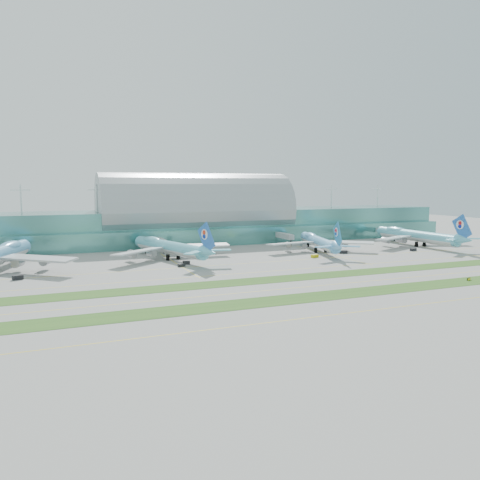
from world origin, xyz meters
name	(u,v)px	position (x,y,z in m)	size (l,w,h in m)	color
ground	(294,279)	(0.00, 0.00, 0.00)	(700.00, 700.00, 0.00)	gray
terminal	(196,219)	(0.01, 128.79, 14.23)	(340.00, 69.10, 36.00)	#3D7A75
grass_strip_near	(335,295)	(0.00, -28.00, 0.04)	(420.00, 12.00, 0.08)	#2D591E
grass_strip_far	(291,278)	(0.00, 2.00, 0.04)	(420.00, 12.00, 0.08)	#2D591E
taxiline_a	(374,310)	(0.00, -48.00, 0.01)	(420.00, 0.35, 0.01)	yellow
taxiline_b	(313,286)	(0.00, -14.00, 0.01)	(420.00, 0.35, 0.01)	yellow
taxiline_c	(273,271)	(0.00, 18.00, 0.01)	(420.00, 0.35, 0.01)	yellow
taxiline_d	(252,263)	(0.00, 40.00, 0.01)	(420.00, 0.35, 0.01)	yellow
airliner_b	(168,246)	(-32.76, 66.34, 6.13)	(60.76, 70.47, 19.88)	#60C0D5
airliner_c	(319,241)	(47.95, 60.97, 5.68)	(57.18, 66.01, 18.42)	#6DB9F0
airliner_d	(415,235)	(114.27, 61.41, 6.34)	(65.82, 74.60, 20.56)	#61C0D7
gse_b	(18,277)	(-97.37, 37.57, 0.86)	(3.77, 1.87, 1.72)	black
gse_c	(181,265)	(-32.67, 42.57, 0.65)	(3.09, 1.74, 1.31)	black
gse_d	(186,263)	(-29.15, 47.44, 0.77)	(3.37, 1.79, 1.54)	black
gse_e	(315,256)	(35.23, 43.57, 0.72)	(3.67, 2.01, 1.45)	#C3B30B
gse_f	(343,252)	(56.27, 49.86, 0.80)	(3.96, 1.89, 1.61)	black
gse_g	(413,250)	(97.28, 44.05, 0.72)	(3.69, 1.74, 1.45)	black
gse_h	(455,245)	(132.12, 48.51, 0.83)	(4.00, 2.13, 1.65)	black
taxiway_sign_east	(469,279)	(59.36, -26.92, 0.50)	(2.34, 0.91, 1.00)	black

